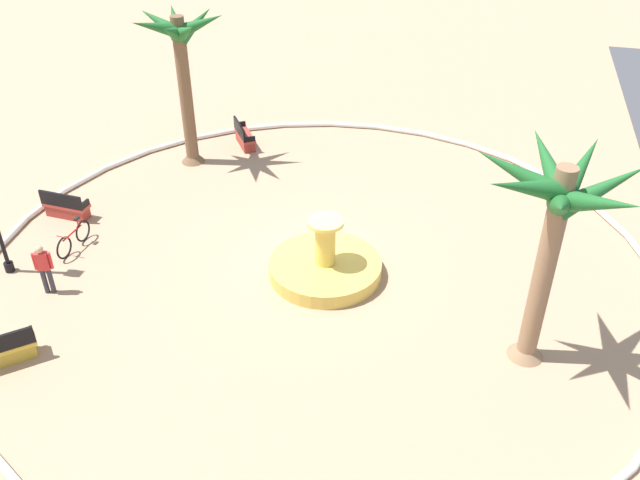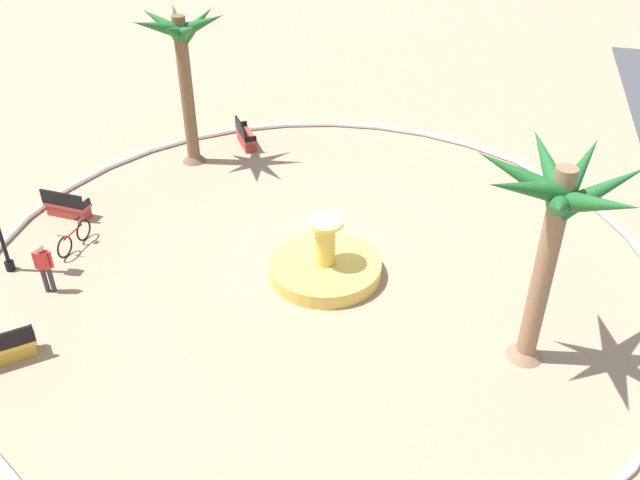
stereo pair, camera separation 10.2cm
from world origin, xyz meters
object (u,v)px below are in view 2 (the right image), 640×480
Objects in this scene: bicycle_red_frame at (74,238)px; palm_tree_by_curb at (555,217)px; bench_east at (246,137)px; bench_west at (67,207)px; bench_north at (4,350)px; fountain at (325,266)px; person_cyclist_helmet at (44,266)px; palm_tree_near_fountain at (182,53)px.

palm_tree_by_curb is at bearing 83.94° from bicycle_red_frame.
palm_tree_by_curb reaches higher than bench_east.
bench_north is at bearing 19.06° from bench_west.
fountain is 8.02m from person_cyclist_helmet.
palm_tree_near_fountain reaches higher than person_cyclist_helmet.
fountain is at bearing 34.50° from bench_east.
bench_north is at bearing -74.65° from palm_tree_by_curb.
bench_east is at bearing 149.11° from bench_west.
palm_tree_near_fountain reaches higher than bench_east.
palm_tree_by_curb is 3.32× the size of bicycle_red_frame.
fountain is 2.08× the size of person_cyclist_helmet.
bench_east is (-7.66, -5.26, 0.06)m from fountain.
bench_west is (-3.10, -15.04, -3.88)m from palm_tree_by_curb.
palm_tree_near_fountain reaches higher than fountain.
bench_west is 0.95× the size of bicycle_red_frame.
bench_north is 5.06m from bicycle_red_frame.
person_cyclist_helmet reaches higher than bench_north.
bench_east is at bearing -131.42° from palm_tree_by_curb.
palm_tree_near_fountain is at bearing -38.61° from bench_east.
bicycle_red_frame is 2.27m from person_cyclist_helmet.
bench_west reaches higher than bicycle_red_frame.
bicycle_red_frame is (6.45, -1.24, -3.91)m from palm_tree_near_fountain.
palm_tree_near_fountain reaches higher than bicycle_red_frame.
bench_east is 0.99× the size of person_cyclist_helmet.
bicycle_red_frame is at bearing 37.74° from bench_west.
fountain is 8.00m from bicycle_red_frame.
fountain is at bearing 49.17° from palm_tree_near_fountain.
bench_east is (-1.84, 1.47, -3.94)m from palm_tree_near_fountain.
palm_tree_by_curb reaches higher than fountain.
fountain is 9.76m from palm_tree_near_fountain.
fountain is 8.93m from bench_north.
person_cyclist_helmet reaches higher than bench_west.
palm_tree_by_curb reaches higher than bench_west.
bench_north is at bearing 10.73° from person_cyclist_helmet.
palm_tree_by_curb is 3.75× the size of bench_north.
fountain is 2.09× the size of bench_east.
palm_tree_by_curb is (7.91, 12.53, -0.06)m from palm_tree_near_fountain.
palm_tree_near_fountain is 6.71m from bench_west.
person_cyclist_helmet is (10.45, -2.23, 0.56)m from bench_east.
bench_north is at bearing -1.15° from palm_tree_near_fountain.
fountain is at bearing 94.56° from bicycle_red_frame.
palm_tree_near_fountain is 1.03× the size of palm_tree_by_curb.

